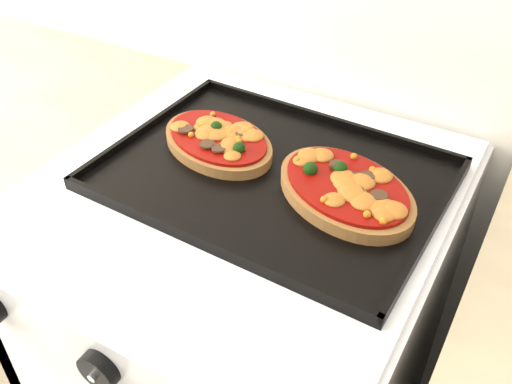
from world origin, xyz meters
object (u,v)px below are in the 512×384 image
Objects in this scene: baking_tray at (273,173)px; pizza_right at (346,188)px; stove at (248,364)px; pizza_left at (218,140)px.

baking_tray is 0.12m from pizza_right.
stove is at bearing -138.47° from baking_tray.
pizza_right reaches higher than stove.
baking_tray is (0.03, 0.03, 0.47)m from stove.
baking_tray is at bearing -178.77° from pizza_right.
stove is 4.50× the size of pizza_left.
baking_tray reaches higher than stove.
baking_tray is at bearing 39.90° from stove.
pizza_right reaches higher than pizza_left.
baking_tray is 2.42× the size of pizza_left.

